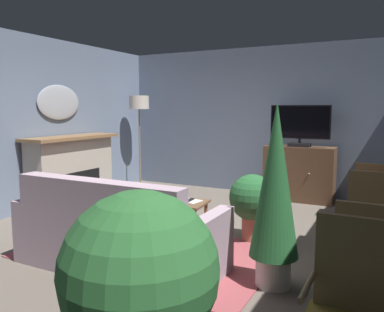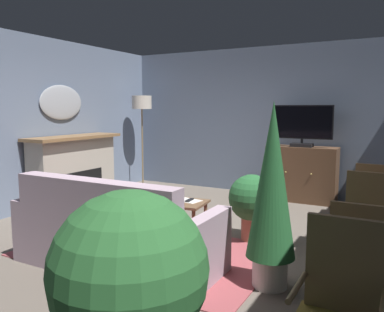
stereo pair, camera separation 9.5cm
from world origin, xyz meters
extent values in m
cube|color=#665B51|center=(0.00, 0.00, -0.02)|extent=(6.08, 6.67, 0.04)
cube|color=slate|center=(0.00, 3.09, 1.37)|extent=(6.08, 0.10, 2.74)
cube|color=slate|center=(-2.79, 0.00, 1.37)|extent=(0.10, 6.67, 2.74)
cube|color=#9E474C|center=(-0.10, -0.55, 0.01)|extent=(2.73, 1.75, 0.01)
cube|color=#4C4C51|center=(-2.08, 0.70, 0.02)|extent=(0.50, 1.79, 0.04)
cube|color=#ADA393|center=(-2.49, 0.70, 0.55)|extent=(0.41, 1.59, 1.11)
cube|color=black|center=(-2.32, 0.70, 0.32)|extent=(0.10, 0.89, 0.52)
cube|color=olive|center=(-2.45, 0.70, 1.13)|extent=(0.53, 1.75, 0.05)
ellipsoid|color=#B2B7BF|center=(-2.71, 0.70, 1.71)|extent=(0.06, 0.91, 0.58)
cube|color=#402A1C|center=(0.83, 2.74, 0.03)|extent=(1.12, 0.37, 0.06)
cube|color=brown|center=(0.83, 2.74, 0.48)|extent=(1.18, 0.43, 0.95)
sphere|color=tan|center=(0.62, 2.51, 0.52)|extent=(0.03, 0.03, 0.03)
sphere|color=tan|center=(1.04, 2.51, 0.52)|extent=(0.03, 0.03, 0.03)
cube|color=black|center=(0.83, 2.69, 0.98)|extent=(0.36, 0.20, 0.06)
cylinder|color=black|center=(0.83, 2.69, 1.05)|extent=(0.04, 0.04, 0.08)
cube|color=black|center=(0.83, 2.69, 1.38)|extent=(1.01, 0.05, 0.57)
cube|color=black|center=(0.83, 2.66, 1.38)|extent=(0.97, 0.01, 0.53)
cube|color=brown|center=(-0.17, 0.07, 0.44)|extent=(0.92, 0.58, 0.03)
cylinder|color=brown|center=(0.19, 0.30, 0.21)|extent=(0.04, 0.04, 0.42)
cylinder|color=brown|center=(-0.58, 0.23, 0.21)|extent=(0.04, 0.04, 0.42)
cylinder|color=brown|center=(0.23, -0.09, 0.21)|extent=(0.04, 0.04, 0.42)
cylinder|color=brown|center=(-0.54, -0.17, 0.21)|extent=(0.04, 0.04, 0.42)
cube|color=black|center=(0.04, 0.15, 0.46)|extent=(0.06, 0.17, 0.02)
cube|color=silver|center=(0.02, 0.16, 0.46)|extent=(0.33, 0.27, 0.01)
cube|color=#AD93A3|center=(-0.15, -1.01, 0.22)|extent=(1.84, 0.88, 0.43)
cube|color=#AD93A3|center=(-0.15, -1.35, 0.69)|extent=(1.84, 0.20, 0.52)
cube|color=#AD93A3|center=(-1.15, -1.01, 0.33)|extent=(0.15, 0.88, 0.65)
cube|color=#AD93A3|center=(0.84, -1.01, 0.33)|extent=(0.15, 0.88, 0.65)
cube|color=#A84C51|center=(0.24, -1.14, 0.55)|extent=(0.36, 0.13, 0.36)
cube|color=olive|center=(2.12, -1.84, 0.74)|extent=(0.41, 0.04, 0.58)
cylinder|color=olive|center=(2.32, -2.05, 0.67)|extent=(0.03, 0.37, 0.03)
cylinder|color=olive|center=(1.91, -2.05, 0.67)|extent=(0.03, 0.37, 0.03)
cube|color=olive|center=(2.12, -1.34, 0.45)|extent=(0.43, 0.43, 0.08)
cube|color=olive|center=(2.12, -1.15, 0.70)|extent=(0.39, 0.04, 0.50)
cylinder|color=olive|center=(1.94, -1.16, 0.21)|extent=(0.04, 0.04, 0.41)
cylinder|color=olive|center=(2.30, -1.16, 0.21)|extent=(0.04, 0.04, 0.41)
cylinder|color=olive|center=(1.93, -1.34, 0.67)|extent=(0.03, 0.34, 0.03)
cube|color=olive|center=(2.12, -0.45, 0.45)|extent=(0.49, 0.47, 0.08)
cube|color=olive|center=(2.13, -0.25, 0.75)|extent=(0.43, 0.07, 0.59)
cylinder|color=olive|center=(1.90, -0.62, 0.21)|extent=(0.04, 0.04, 0.41)
cylinder|color=olive|center=(1.93, -0.24, 0.21)|extent=(0.04, 0.04, 0.41)
cylinder|color=olive|center=(1.91, -0.43, 0.67)|extent=(0.06, 0.35, 0.03)
cube|color=olive|center=(2.12, 0.30, 0.45)|extent=(0.48, 0.48, 0.08)
cube|color=olive|center=(2.13, 0.51, 0.73)|extent=(0.42, 0.06, 0.57)
cylinder|color=olive|center=(1.91, 0.11, 0.21)|extent=(0.04, 0.04, 0.41)
cylinder|color=olive|center=(1.93, 0.51, 0.21)|extent=(0.04, 0.04, 0.41)
cylinder|color=olive|center=(1.91, 0.31, 0.67)|extent=(0.05, 0.37, 0.03)
cylinder|color=#99664C|center=(0.79, 0.36, 0.14)|extent=(0.25, 0.25, 0.29)
sphere|color=#235B2D|center=(0.79, 0.36, 0.54)|extent=(0.57, 0.57, 0.57)
sphere|color=#2D6B33|center=(1.09, -2.42, 0.74)|extent=(0.88, 0.88, 0.88)
cylinder|color=beige|center=(1.36, -0.73, 0.14)|extent=(0.32, 0.32, 0.29)
cone|color=#235B2D|center=(1.36, -0.73, 0.98)|extent=(0.44, 0.44, 1.40)
ellipsoid|color=tan|center=(-1.29, 1.13, 0.11)|extent=(0.34, 0.41, 0.21)
sphere|color=tan|center=(-1.19, 0.92, 0.14)|extent=(0.16, 0.16, 0.16)
cone|color=tan|center=(-1.15, 0.94, 0.21)|extent=(0.04, 0.04, 0.04)
cone|color=tan|center=(-1.23, 0.90, 0.21)|extent=(0.04, 0.04, 0.04)
cylinder|color=tan|center=(-1.37, 1.39, 0.06)|extent=(0.13, 0.22, 0.08)
cylinder|color=#4C4233|center=(-2.32, 2.43, 0.02)|extent=(0.35, 0.35, 0.04)
cylinder|color=olive|center=(-2.32, 2.43, 0.80)|extent=(0.03, 0.03, 1.59)
cylinder|color=beige|center=(-2.32, 2.43, 1.73)|extent=(0.40, 0.40, 0.26)
camera|label=1|loc=(2.28, -4.09, 1.62)|focal=36.58mm
camera|label=2|loc=(2.37, -4.05, 1.62)|focal=36.58mm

